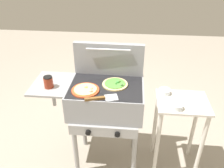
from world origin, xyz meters
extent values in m
plane|color=gray|center=(0.00, 0.00, 0.00)|extent=(8.00, 8.00, 0.00)
cube|color=gray|center=(0.00, 0.00, 0.78)|extent=(0.64, 0.48, 0.24)
cube|color=black|center=(0.00, 0.00, 0.90)|extent=(0.61, 0.46, 0.01)
cube|color=#979797|center=(-0.48, 0.00, 0.89)|extent=(0.32, 0.41, 0.02)
cube|color=#979797|center=(-0.48, 0.00, 0.78)|extent=(0.02, 0.02, 0.24)
cube|color=#979797|center=(0.00, -0.25, 0.61)|extent=(0.58, 0.02, 0.10)
cylinder|color=black|center=(-0.12, -0.28, 0.61)|extent=(0.04, 0.02, 0.04)
cylinder|color=black|center=(0.12, -0.28, 0.61)|extent=(0.04, 0.02, 0.04)
cylinder|color=#979797|center=(-0.27, -0.19, 0.33)|extent=(0.04, 0.04, 0.66)
cylinder|color=#979797|center=(0.27, -0.19, 0.33)|extent=(0.04, 0.04, 0.66)
cylinder|color=#979797|center=(-0.27, 0.19, 0.33)|extent=(0.04, 0.04, 0.66)
cylinder|color=#979797|center=(0.27, 0.19, 0.33)|extent=(0.04, 0.04, 0.66)
cube|color=gray|center=(0.00, 0.21, 1.05)|extent=(0.63, 0.07, 0.30)
cylinder|color=#B7B7BC|center=(0.00, 0.17, 1.16)|extent=(0.38, 0.02, 0.02)
cylinder|color=#E0C17F|center=(0.07, 0.02, 0.91)|extent=(0.22, 0.22, 0.01)
cylinder|color=#4C8C38|center=(0.07, 0.02, 0.92)|extent=(0.18, 0.18, 0.01)
sphere|color=#4F7B3C|center=(0.13, -0.01, 0.92)|extent=(0.03, 0.03, 0.03)
sphere|color=#46962F|center=(0.11, 0.05, 0.92)|extent=(0.02, 0.02, 0.02)
sphere|color=#3A7B32|center=(0.08, 0.01, 0.92)|extent=(0.02, 0.02, 0.02)
sphere|color=green|center=(0.10, 0.03, 0.92)|extent=(0.02, 0.02, 0.02)
sphere|color=#517B30|center=(0.11, 0.05, 0.92)|extent=(0.02, 0.02, 0.02)
cylinder|color=#C64723|center=(-0.16, -0.10, 0.91)|extent=(0.23, 0.23, 0.01)
cylinder|color=#EDD17A|center=(-0.16, -0.10, 0.92)|extent=(0.19, 0.19, 0.01)
sphere|color=#E4DB7A|center=(-0.16, -0.07, 0.92)|extent=(0.03, 0.03, 0.03)
sphere|color=tan|center=(-0.11, -0.09, 0.92)|extent=(0.02, 0.02, 0.02)
sphere|color=tan|center=(-0.11, -0.13, 0.92)|extent=(0.03, 0.03, 0.03)
cylinder|color=maroon|center=(-0.48, -0.07, 0.95)|extent=(0.08, 0.08, 0.09)
cylinder|color=black|center=(-0.48, -0.07, 1.00)|extent=(0.07, 0.07, 0.01)
cube|color=#B7BABF|center=(0.06, -0.18, 0.90)|extent=(0.12, 0.11, 0.01)
cube|color=brown|center=(-0.06, -0.21, 0.91)|extent=(0.16, 0.07, 0.02)
cube|color=beige|center=(0.66, 0.00, 0.77)|extent=(0.44, 0.36, 0.02)
cylinder|color=beige|center=(0.47, -0.15, 0.38)|extent=(0.04, 0.04, 0.76)
cylinder|color=beige|center=(0.85, -0.15, 0.38)|extent=(0.04, 0.04, 0.76)
cylinder|color=beige|center=(0.47, 0.15, 0.38)|extent=(0.04, 0.04, 0.76)
cylinder|color=beige|center=(0.85, 0.15, 0.38)|extent=(0.04, 0.04, 0.76)
cylinder|color=silver|center=(0.51, 0.11, 0.81)|extent=(0.10, 0.10, 0.04)
cylinder|color=#4C7533|center=(0.51, 0.11, 0.80)|extent=(0.08, 0.08, 0.02)
cylinder|color=silver|center=(0.59, -0.11, 0.81)|extent=(0.10, 0.10, 0.04)
cylinder|color=maroon|center=(0.59, -0.11, 0.80)|extent=(0.08, 0.08, 0.02)
camera|label=1|loc=(0.21, -1.69, 1.94)|focal=37.59mm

